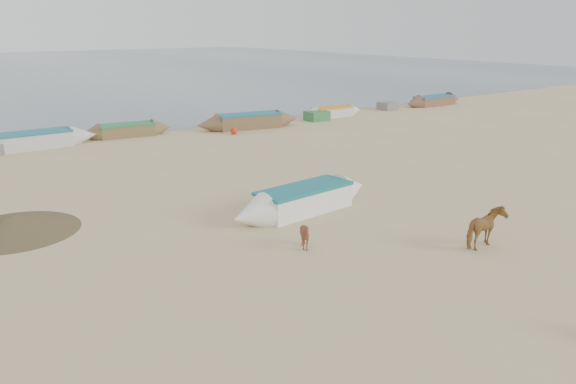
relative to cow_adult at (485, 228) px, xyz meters
name	(u,v)px	position (x,y,z in m)	size (l,w,h in m)	color
ground	(370,258)	(-3.28, 1.42, -0.61)	(140.00, 140.00, 0.00)	tan
cow_adult	(485,228)	(0.00, 0.00, 0.00)	(0.66, 1.45, 1.22)	olive
calf_front	(305,235)	(-4.38, 3.06, -0.18)	(0.69, 0.77, 0.85)	brown
near_canoe	(304,199)	(-2.27, 5.83, -0.15)	(6.19, 1.31, 0.92)	white
debris_pile	(13,223)	(-11.06, 9.74, -0.35)	(4.12, 4.12, 0.53)	brown
waterline_canoes	(107,136)	(-3.90, 21.71, -0.19)	(59.11, 4.11, 0.97)	brown
beach_clutter	(185,131)	(0.61, 21.21, -0.31)	(43.14, 3.68, 0.64)	#2D6544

